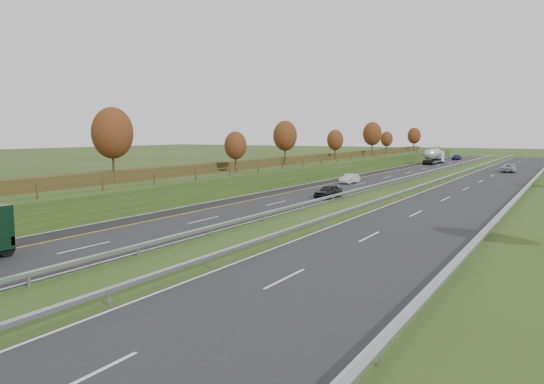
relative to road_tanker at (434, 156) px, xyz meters
The scene contains 17 objects.
ground 58.37m from the road_tanker, 80.96° to the right, with size 400.00×400.00×0.00m, color #2B4117.
near_carriageway 52.66m from the road_tanker, 88.73° to the right, with size 10.50×200.00×0.04m, color #242426.
far_carriageway 55.54m from the road_tanker, 71.44° to the right, with size 10.50×200.00×0.04m, color #242426.
hard_shoulder 52.71m from the road_tanker, 92.81° to the right, with size 3.00×200.00×0.04m, color black.
lane_markings 53.31m from the road_tanker, 81.83° to the right, with size 26.75×200.00×0.01m.
embankment_left 53.94m from the road_tanker, 102.67° to the right, with size 12.00×200.00×2.00m, color #2B4117.
hedge_left 54.41m from the road_tanker, 104.73° to the right, with size 2.20×180.00×1.10m, color #3B3C18.
fence_left 53.54m from the road_tanker, 97.87° to the right, with size 0.12×189.06×1.20m.
median_barrier_near 53.08m from the road_tanker, 82.56° to the right, with size 0.32×200.00×0.71m.
median_barrier_far 53.98m from the road_tanker, 77.18° to the right, with size 0.32×200.00×0.71m.
outer_barrier_far 57.63m from the road_tanker, 65.96° to the right, with size 0.32×200.00×0.71m.
trees_left 57.33m from the road_tanker, 101.58° to the right, with size 6.64×164.30×7.66m.
road_tanker is the anchor object (origin of this frame).
car_dark_near 71.16m from the road_tanker, 85.86° to the right, with size 1.65×4.11×1.40m, color black.
car_silver_mid 54.25m from the road_tanker, 88.97° to the right, with size 1.39×3.98×1.31m, color silver.
car_small_far 21.10m from the road_tanker, 87.17° to the left, with size 1.90×4.67×1.36m, color #151D41.
car_oncoming 26.80m from the road_tanker, 48.24° to the right, with size 2.45×5.32×1.48m, color #AFAEB3.
Camera 1 is at (27.10, -10.92, 7.02)m, focal length 35.00 mm.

